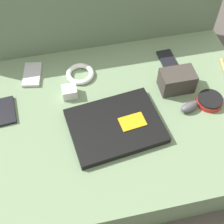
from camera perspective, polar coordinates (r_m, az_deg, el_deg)
ground_plane at (r=1.29m, az=0.00°, el=-4.68°), size 8.00×8.00×0.00m
couch_seat at (r=1.22m, az=0.00°, el=-2.74°), size 1.12×0.75×0.16m
couch_backrest at (r=1.43m, az=-4.22°, el=16.62°), size 1.12×0.20×0.47m
laptop at (r=1.11m, az=0.82°, el=-2.49°), size 0.35×0.28×0.03m
computer_mouse at (r=1.19m, az=13.96°, el=0.91°), size 0.08×0.05×0.04m
speaker_puck at (r=1.23m, az=17.43°, el=2.00°), size 0.10×0.10×0.03m
phone_silver at (r=1.31m, az=-14.39°, el=6.65°), size 0.09×0.14×0.01m
phone_black at (r=1.35m, az=10.18°, el=9.29°), size 0.07×0.12×0.01m
phone_small at (r=1.22m, az=-18.93°, el=0.15°), size 0.08×0.13×0.01m
camera_pouch at (r=1.23m, az=11.79°, el=5.64°), size 0.13×0.08×0.08m
charger_brick at (r=1.21m, az=-7.75°, el=3.67°), size 0.06×0.05×0.04m
cable_coil at (r=1.28m, az=-5.86°, el=6.95°), size 0.11×0.11×0.02m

